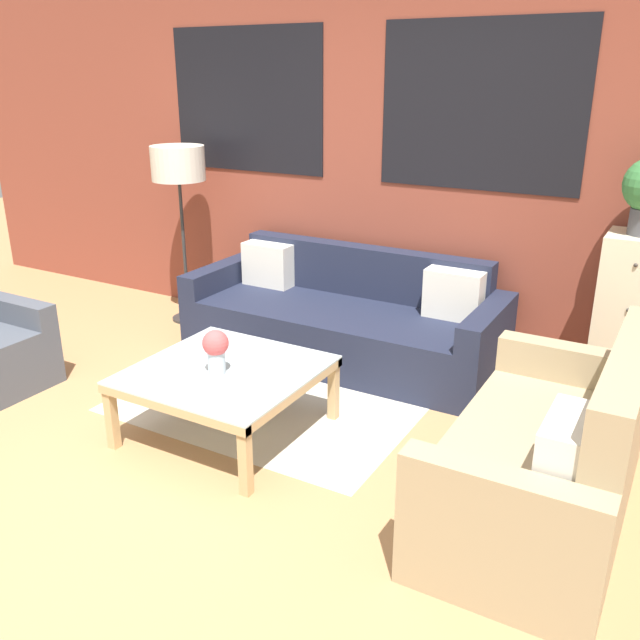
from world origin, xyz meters
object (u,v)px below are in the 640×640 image
at_px(couch_dark, 344,322).
at_px(floor_lamp, 178,170).
at_px(coffee_table, 226,377).
at_px(settee_vintage, 549,462).
at_px(drawer_cabinet, 629,322).
at_px(flower_vase, 216,348).

xyz_separation_m(couch_dark, floor_lamp, (-1.54, 0.05, 1.00)).
xyz_separation_m(couch_dark, coffee_table, (-0.06, -1.35, 0.08)).
relative_size(couch_dark, settee_vintage, 1.50).
bearing_deg(floor_lamp, drawer_cabinet, 2.73).
height_order(settee_vintage, drawer_cabinet, drawer_cabinet).
bearing_deg(flower_vase, coffee_table, 87.58).
distance_m(settee_vintage, drawer_cabinet, 1.51).
xyz_separation_m(floor_lamp, flower_vase, (1.48, -1.48, -0.71)).
height_order(drawer_cabinet, flower_vase, drawer_cabinet).
bearing_deg(drawer_cabinet, coffee_table, -141.19).
bearing_deg(drawer_cabinet, flower_vase, -139.99).
distance_m(couch_dark, floor_lamp, 1.84).
relative_size(settee_vintage, drawer_cabinet, 1.40).
distance_m(settee_vintage, coffee_table, 1.81).
height_order(coffee_table, drawer_cabinet, drawer_cabinet).
bearing_deg(couch_dark, coffee_table, -92.69).
height_order(coffee_table, floor_lamp, floor_lamp).
bearing_deg(drawer_cabinet, couch_dark, -173.48).
bearing_deg(flower_vase, floor_lamp, 135.05).
relative_size(couch_dark, drawer_cabinet, 2.10).
height_order(settee_vintage, coffee_table, settee_vintage).
bearing_deg(floor_lamp, flower_vase, -44.95).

